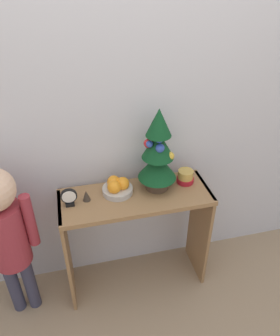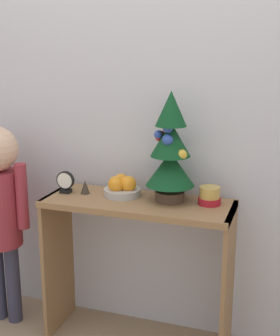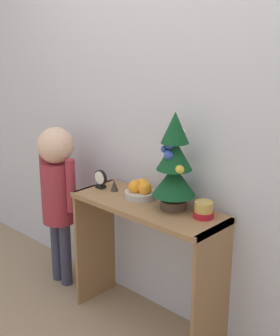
% 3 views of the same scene
% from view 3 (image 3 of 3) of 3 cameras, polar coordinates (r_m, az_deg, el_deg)
% --- Properties ---
extents(ground_plane, '(12.00, 12.00, 0.00)m').
position_cam_3_polar(ground_plane, '(2.86, -1.69, -19.81)').
color(ground_plane, '#997F60').
extents(back_wall, '(7.00, 0.05, 2.50)m').
position_cam_3_polar(back_wall, '(2.63, 4.22, 6.76)').
color(back_wall, silver).
rests_on(back_wall, ground_plane).
extents(console_table, '(0.92, 0.35, 0.77)m').
position_cam_3_polar(console_table, '(2.68, 0.89, -8.42)').
color(console_table, olive).
rests_on(console_table, ground_plane).
extents(mini_tree, '(0.23, 0.23, 0.53)m').
position_cam_3_polar(mini_tree, '(2.46, 4.20, 0.54)').
color(mini_tree, '#4C3828').
rests_on(mini_tree, console_table).
extents(fruit_bowl, '(0.18, 0.18, 0.10)m').
position_cam_3_polar(fruit_bowl, '(2.68, 0.09, -2.71)').
color(fruit_bowl, '#B7B2A8').
rests_on(fruit_bowl, console_table).
extents(singing_bowl, '(0.11, 0.11, 0.09)m').
position_cam_3_polar(singing_bowl, '(2.43, 7.76, -5.10)').
color(singing_bowl, '#AD1923').
rests_on(singing_bowl, console_table).
extents(desk_clock, '(0.09, 0.04, 0.11)m').
position_cam_3_polar(desk_clock, '(2.84, -4.85, -1.38)').
color(desk_clock, black).
rests_on(desk_clock, console_table).
extents(figurine, '(0.05, 0.05, 0.07)m').
position_cam_3_polar(figurine, '(2.79, -3.14, -2.13)').
color(figurine, '#382D23').
rests_on(figurine, console_table).
extents(child_figure, '(0.34, 0.24, 1.10)m').
position_cam_3_polar(child_figure, '(3.13, -10.01, -2.08)').
color(child_figure, '#38384C').
rests_on(child_figure, ground_plane).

